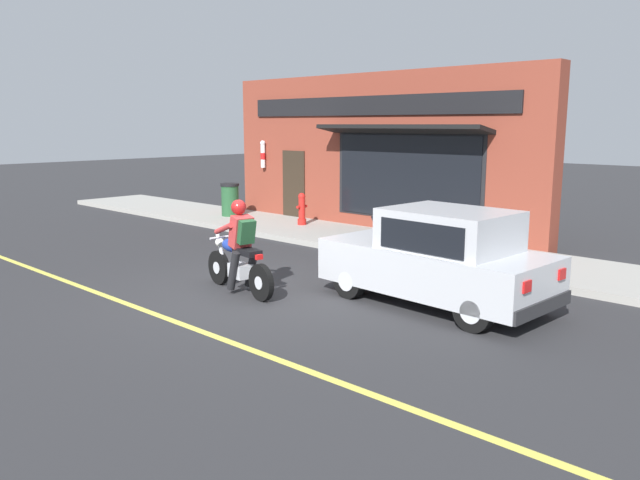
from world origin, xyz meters
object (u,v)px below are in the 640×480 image
(traffic_cone, at_px, (381,234))
(fire_hydrant, at_px, (302,209))
(car_hatchback, at_px, (438,259))
(trash_bin, at_px, (230,199))
(motorcycle_with_rider, at_px, (239,254))

(traffic_cone, distance_m, fire_hydrant, 3.64)
(car_hatchback, height_order, trash_bin, car_hatchback)
(traffic_cone, bearing_deg, fire_hydrant, 74.47)
(motorcycle_with_rider, bearing_deg, trash_bin, 52.22)
(car_hatchback, distance_m, fire_hydrant, 7.68)
(car_hatchback, relative_size, fire_hydrant, 4.39)
(motorcycle_with_rider, height_order, traffic_cone, motorcycle_with_rider)
(motorcycle_with_rider, bearing_deg, fire_hydrant, 35.31)
(car_hatchback, bearing_deg, traffic_cone, 49.76)
(fire_hydrant, bearing_deg, trash_bin, 95.29)
(motorcycle_with_rider, relative_size, fire_hydrant, 2.29)
(traffic_cone, distance_m, trash_bin, 6.34)
(motorcycle_with_rider, xyz_separation_m, car_hatchback, (1.67, -2.92, 0.09))
(motorcycle_with_rider, distance_m, trash_bin, 8.35)
(motorcycle_with_rider, height_order, fire_hydrant, motorcycle_with_rider)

